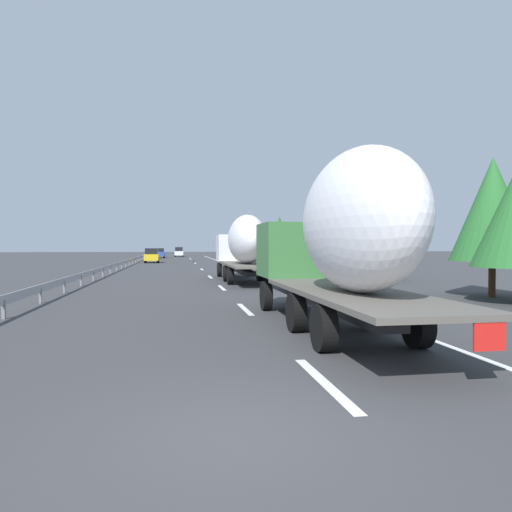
# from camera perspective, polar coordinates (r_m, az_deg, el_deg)

# --- Properties ---
(ground_plane) EXTENTS (260.00, 260.00, 0.00)m
(ground_plane) POSITION_cam_1_polar(r_m,az_deg,el_deg) (45.69, -8.75, -1.64)
(ground_plane) COLOR #38383A
(lane_stripe_0) EXTENTS (3.20, 0.20, 0.01)m
(lane_stripe_0) POSITION_cam_1_polar(r_m,az_deg,el_deg) (8.33, 8.22, -14.79)
(lane_stripe_0) COLOR white
(lane_stripe_0) RESTS_ON ground_plane
(lane_stripe_1) EXTENTS (3.20, 0.20, 0.01)m
(lane_stripe_1) POSITION_cam_1_polar(r_m,az_deg,el_deg) (17.28, -1.33, -6.39)
(lane_stripe_1) COLOR white
(lane_stripe_1) RESTS_ON ground_plane
(lane_stripe_2) EXTENTS (3.20, 0.20, 0.01)m
(lane_stripe_2) POSITION_cam_1_polar(r_m,az_deg,el_deg) (25.99, -4.13, -3.82)
(lane_stripe_2) COLOR white
(lane_stripe_2) RESTS_ON ground_plane
(lane_stripe_3) EXTENTS (3.20, 0.20, 0.01)m
(lane_stripe_3) POSITION_cam_1_polar(r_m,az_deg,el_deg) (35.00, -5.54, -2.51)
(lane_stripe_3) COLOR white
(lane_stripe_3) RESTS_ON ground_plane
(lane_stripe_4) EXTENTS (3.20, 0.20, 0.01)m
(lane_stripe_4) POSITION_cam_1_polar(r_m,az_deg,el_deg) (46.17, -6.52, -1.60)
(lane_stripe_4) COLOR white
(lane_stripe_4) RESTS_ON ground_plane
(lane_stripe_5) EXTENTS (3.20, 0.20, 0.01)m
(lane_stripe_5) POSITION_cam_1_polar(r_m,az_deg,el_deg) (62.49, -7.32, -0.85)
(lane_stripe_5) COLOR white
(lane_stripe_5) RESTS_ON ground_plane
(lane_stripe_6) EXTENTS (3.20, 0.20, 0.01)m
(lane_stripe_6) POSITION_cam_1_polar(r_m,az_deg,el_deg) (67.80, -7.50, -0.69)
(lane_stripe_6) COLOR white
(lane_stripe_6) RESTS_ON ground_plane
(lane_stripe_7) EXTENTS (3.20, 0.20, 0.01)m
(lane_stripe_7) POSITION_cam_1_polar(r_m,az_deg,el_deg) (67.71, -7.49, -0.69)
(lane_stripe_7) COLOR white
(lane_stripe_7) RESTS_ON ground_plane
(lane_stripe_8) EXTENTS (3.20, 0.20, 0.01)m
(lane_stripe_8) POSITION_cam_1_polar(r_m,az_deg,el_deg) (81.64, -7.85, -0.36)
(lane_stripe_8) COLOR white
(lane_stripe_8) RESTS_ON ground_plane
(lane_stripe_9) EXTENTS (3.20, 0.20, 0.01)m
(lane_stripe_9) POSITION_cam_1_polar(r_m,az_deg,el_deg) (85.99, -7.94, -0.28)
(lane_stripe_9) COLOR white
(lane_stripe_9) RESTS_ON ground_plane
(edge_line_right) EXTENTS (110.00, 0.20, 0.01)m
(edge_line_right) POSITION_cam_1_polar(r_m,az_deg,el_deg) (51.05, -2.64, -1.32)
(edge_line_right) COLOR white
(edge_line_right) RESTS_ON ground_plane
(truck_lead) EXTENTS (13.23, 2.55, 4.18)m
(truck_lead) POSITION_cam_1_polar(r_m,az_deg,el_deg) (30.37, -1.52, 1.38)
(truck_lead) COLOR silver
(truck_lead) RESTS_ON ground_plane
(truck_trailing) EXTENTS (12.03, 2.55, 4.59)m
(truck_trailing) POSITION_cam_1_polar(r_m,az_deg,el_deg) (12.71, 9.99, 2.27)
(truck_trailing) COLOR #387038
(truck_trailing) RESTS_ON ground_plane
(car_yellow_coupe) EXTENTS (4.04, 1.86, 1.94)m
(car_yellow_coupe) POSITION_cam_1_polar(r_m,az_deg,el_deg) (64.90, -12.42, 0.05)
(car_yellow_coupe) COLOR gold
(car_yellow_coupe) RESTS_ON ground_plane
(car_blue_sedan) EXTENTS (4.58, 1.80, 1.81)m
(car_blue_sedan) POSITION_cam_1_polar(r_m,az_deg,el_deg) (89.27, -11.50, 0.35)
(car_blue_sedan) COLOR #28479E
(car_blue_sedan) RESTS_ON ground_plane
(car_white_van) EXTENTS (4.37, 1.75, 1.98)m
(car_white_van) POSITION_cam_1_polar(r_m,az_deg,el_deg) (98.59, -9.25, 0.48)
(car_white_van) COLOR white
(car_white_van) RESTS_ON ground_plane
(road_sign) EXTENTS (0.10, 0.90, 3.38)m
(road_sign) POSITION_cam_1_polar(r_m,az_deg,el_deg) (51.43, -1.35, 1.29)
(road_sign) COLOR gray
(road_sign) RESTS_ON ground_plane
(tree_0) EXTENTS (2.61, 2.61, 5.69)m
(tree_0) POSITION_cam_1_polar(r_m,az_deg,el_deg) (55.10, 2.85, 2.73)
(tree_0) COLOR #472D19
(tree_0) RESTS_ON ground_plane
(tree_1) EXTENTS (3.82, 3.82, 5.30)m
(tree_1) POSITION_cam_1_polar(r_m,az_deg,el_deg) (32.47, 14.02, 2.96)
(tree_1) COLOR #472D19
(tree_1) RESTS_ON ground_plane
(tree_2) EXTENTS (3.70, 3.70, 6.28)m
(tree_2) POSITION_cam_1_polar(r_m,az_deg,el_deg) (23.83, 26.56, 5.06)
(tree_2) COLOR #472D19
(tree_2) RESTS_ON ground_plane
(guardrail_median) EXTENTS (94.00, 0.10, 0.76)m
(guardrail_median) POSITION_cam_1_polar(r_m,az_deg,el_deg) (48.95, -15.84, -0.80)
(guardrail_median) COLOR #9EA0A5
(guardrail_median) RESTS_ON ground_plane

